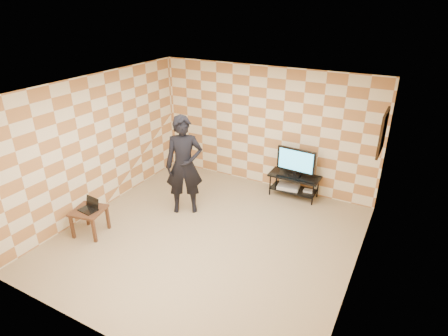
{
  "coord_description": "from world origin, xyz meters",
  "views": [
    {
      "loc": [
        2.94,
        -4.83,
        4.0
      ],
      "look_at": [
        0.0,
        0.6,
        1.15
      ],
      "focal_mm": 30.0,
      "sensor_mm": 36.0,
      "label": 1
    }
  ],
  "objects_px": {
    "side_table": "(89,214)",
    "person": "(184,165)",
    "tv": "(296,161)",
    "tv_stand": "(294,181)"
  },
  "relations": [
    {
      "from": "side_table",
      "to": "person",
      "type": "relative_size",
      "value": 0.32
    },
    {
      "from": "person",
      "to": "tv",
      "type": "bearing_deg",
      "value": 10.46
    },
    {
      "from": "tv_stand",
      "to": "tv",
      "type": "bearing_deg",
      "value": -86.08
    },
    {
      "from": "person",
      "to": "side_table",
      "type": "bearing_deg",
      "value": -157.35
    },
    {
      "from": "tv_stand",
      "to": "tv",
      "type": "relative_size",
      "value": 1.28
    },
    {
      "from": "side_table",
      "to": "person",
      "type": "xyz_separation_m",
      "value": [
        1.08,
        1.53,
        0.59
      ]
    },
    {
      "from": "tv",
      "to": "side_table",
      "type": "bearing_deg",
      "value": -132.01
    },
    {
      "from": "tv",
      "to": "tv_stand",
      "type": "bearing_deg",
      "value": 93.92
    },
    {
      "from": "side_table",
      "to": "person",
      "type": "distance_m",
      "value": 1.96
    },
    {
      "from": "side_table",
      "to": "tv",
      "type": "bearing_deg",
      "value": 47.99
    }
  ]
}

